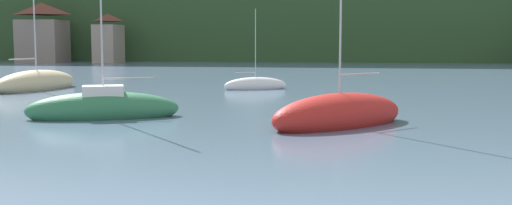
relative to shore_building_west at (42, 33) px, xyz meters
name	(u,v)px	position (x,y,z in m)	size (l,w,h in m)	color
wooded_hillside	(357,16)	(50.03, 44.41, 4.08)	(352.00, 67.26, 54.40)	#2D4C28
shore_building_west	(42,33)	(0.00, 0.00, 0.00)	(7.15, 5.76, 9.45)	gray
shore_building_westcentral	(108,39)	(11.08, -0.25, -0.87)	(3.66, 5.23, 7.65)	gray
sailboat_far_0	(37,83)	(25.79, -50.38, -4.12)	(4.01, 8.45, 12.24)	#CCBC8E
sailboat_far_4	(255,85)	(41.42, -47.60, -4.30)	(4.83, 3.23, 6.19)	white
sailboat_mid_6	(339,115)	(47.76, -65.88, -4.14)	(6.69, 6.84, 11.39)	red
sailboat_mid_7	(103,109)	(36.86, -64.88, -4.15)	(7.25, 4.59, 9.60)	#2D754C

